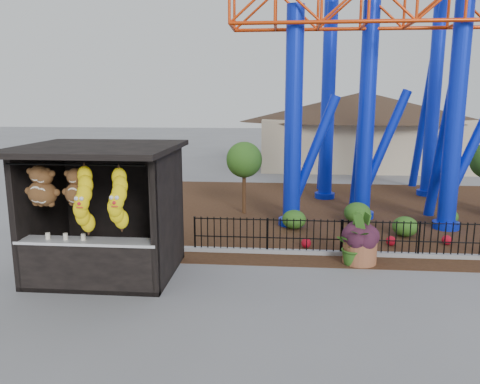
# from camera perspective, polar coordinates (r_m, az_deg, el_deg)

# --- Properties ---
(ground) EXTENTS (120.00, 120.00, 0.00)m
(ground) POSITION_cam_1_polar(r_m,az_deg,el_deg) (10.18, -1.83, -12.77)
(ground) COLOR slate
(ground) RESTS_ON ground
(mulch_bed) EXTENTS (18.00, 12.00, 0.02)m
(mulch_bed) POSITION_cam_1_polar(r_m,az_deg,el_deg) (17.94, 14.14, -2.43)
(mulch_bed) COLOR #331E11
(mulch_bed) RESTS_ON ground
(curb) EXTENTS (18.00, 0.18, 0.12)m
(curb) POSITION_cam_1_polar(r_m,az_deg,el_deg) (13.20, 17.48, -7.30)
(curb) COLOR gray
(curb) RESTS_ON ground
(prize_booth) EXTENTS (3.50, 3.40, 3.12)m
(prize_booth) POSITION_cam_1_polar(r_m,az_deg,el_deg) (11.23, -16.85, -2.57)
(prize_booth) COLOR black
(prize_booth) RESTS_ON ground
(picket_fence) EXTENTS (12.20, 0.06, 1.00)m
(picket_fence) POSITION_cam_1_polar(r_m,az_deg,el_deg) (13.30, 21.40, -5.45)
(picket_fence) COLOR black
(picket_fence) RESTS_ON ground
(roller_coaster) EXTENTS (11.00, 6.37, 10.82)m
(roller_coaster) POSITION_cam_1_polar(r_m,az_deg,el_deg) (18.05, 18.73, 17.99)
(roller_coaster) COLOR #0C23CF
(roller_coaster) RESTS_ON ground
(terracotta_planter) EXTENTS (0.99, 0.99, 0.60)m
(terracotta_planter) POSITION_cam_1_polar(r_m,az_deg,el_deg) (12.45, 14.38, -7.09)
(terracotta_planter) COLOR brown
(terracotta_planter) RESTS_ON ground
(planter_foliage) EXTENTS (0.70, 0.70, 0.64)m
(planter_foliage) POSITION_cam_1_polar(r_m,az_deg,el_deg) (12.27, 14.52, -4.33)
(planter_foliage) COLOR #311322
(planter_foliage) RESTS_ON terracotta_planter
(potted_plant) EXTENTS (1.06, 0.99, 0.97)m
(potted_plant) POSITION_cam_1_polar(r_m,az_deg,el_deg) (12.25, 13.82, -6.45)
(potted_plant) COLOR #2D5318
(potted_plant) RESTS_ON ground
(landscaping) EXTENTS (8.77, 3.46, 0.72)m
(landscaping) POSITION_cam_1_polar(r_m,az_deg,el_deg) (15.88, 17.80, -3.24)
(landscaping) COLOR #295318
(landscaping) RESTS_ON mulch_bed
(pavilion) EXTENTS (15.00, 15.00, 4.80)m
(pavilion) POSITION_cam_1_polar(r_m,az_deg,el_deg) (29.65, 14.71, 8.79)
(pavilion) COLOR #BFAD8C
(pavilion) RESTS_ON ground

